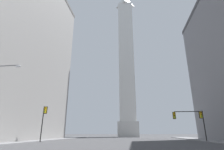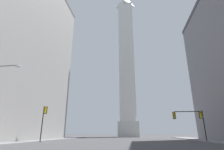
% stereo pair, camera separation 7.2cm
% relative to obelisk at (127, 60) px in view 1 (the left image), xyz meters
% --- Properties ---
extents(sidewalk_left, '(5.00, 80.35, 0.15)m').
position_rel_obelisk_xyz_m(sidewalk_left, '(-16.88, -42.86, -30.65)').
color(sidewalk_left, slate).
rests_on(sidewalk_left, ground_plane).
extents(obelisk, '(7.60, 7.60, 64.08)m').
position_rel_obelisk_xyz_m(obelisk, '(0.00, 0.00, 0.00)').
color(obelisk, silver).
rests_on(obelisk, ground_plane).
extents(traffic_light_mid_right, '(5.50, 0.51, 5.37)m').
position_rel_obelisk_xyz_m(traffic_light_mid_right, '(12.82, -33.31, -26.61)').
color(traffic_light_mid_right, black).
rests_on(traffic_light_mid_right, ground_plane).
extents(traffic_light_mid_left, '(0.79, 0.51, 6.20)m').
position_rel_obelisk_xyz_m(traffic_light_mid_left, '(-14.26, -36.92, -26.64)').
color(traffic_light_mid_left, black).
rests_on(traffic_light_mid_left, ground_plane).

